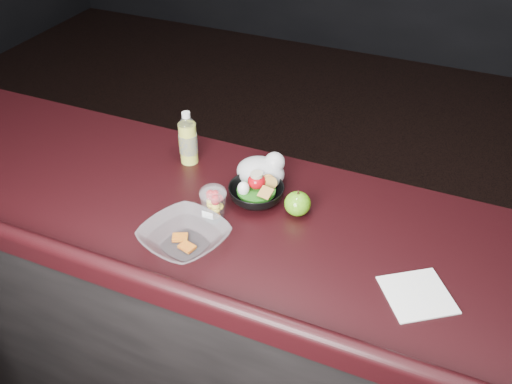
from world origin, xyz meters
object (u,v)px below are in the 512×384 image
at_px(lemonade_bottle, 188,142).
at_px(green_apple, 298,204).
at_px(snack_bowl, 256,192).
at_px(fruit_cup, 213,202).
at_px(takeout_bowl, 184,238).

height_order(lemonade_bottle, green_apple, lemonade_bottle).
xyz_separation_m(green_apple, snack_bowl, (-0.14, 0.01, -0.00)).
xyz_separation_m(lemonade_bottle, snack_bowl, (0.29, -0.11, -0.05)).
bearing_deg(fruit_cup, green_apple, 28.50).
distance_m(lemonade_bottle, snack_bowl, 0.32).
relative_size(fruit_cup, snack_bowl, 0.53).
bearing_deg(green_apple, fruit_cup, -151.50).
bearing_deg(snack_bowl, lemonade_bottle, 159.45).
relative_size(lemonade_bottle, snack_bowl, 0.88).
bearing_deg(green_apple, lemonade_bottle, 164.66).
bearing_deg(takeout_bowl, snack_bowl, 69.46).
height_order(fruit_cup, snack_bowl, fruit_cup).
xyz_separation_m(fruit_cup, green_apple, (0.22, 0.12, -0.02)).
relative_size(green_apple, snack_bowl, 0.39).
height_order(fruit_cup, green_apple, fruit_cup).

